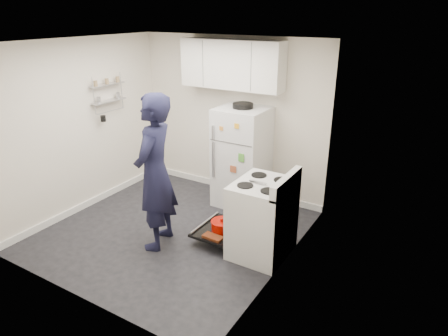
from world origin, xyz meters
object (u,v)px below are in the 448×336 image
Objects in this scene: refrigerator at (242,157)px; person at (155,173)px; open_oven_door at (221,228)px; electric_range at (261,219)px.

person is at bearing -102.47° from refrigerator.
open_oven_door is at bearing -74.61° from refrigerator.
electric_range is 1.57× the size of open_oven_door.
open_oven_door is at bearing 108.76° from person.
refrigerator is at bearing 151.07° from person.
open_oven_door is 0.44× the size of refrigerator.
refrigerator reaches higher than electric_range.
person is (-0.35, -1.58, 0.22)m from refrigerator.
refrigerator is (-0.31, 1.12, 0.58)m from open_oven_door.
refrigerator reaches higher than open_oven_door.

